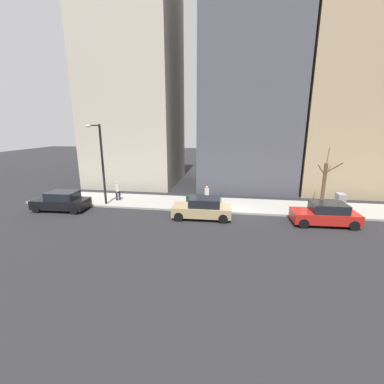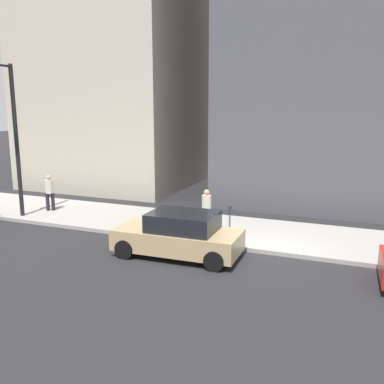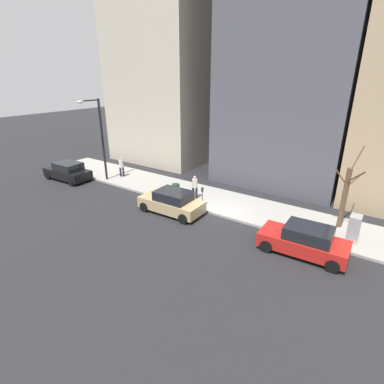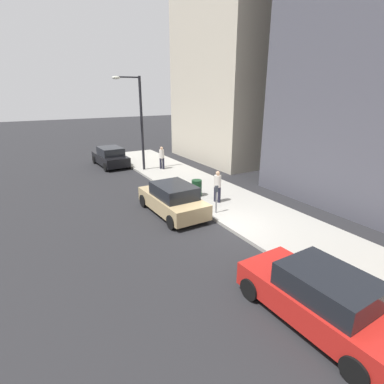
{
  "view_description": "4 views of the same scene",
  "coord_description": "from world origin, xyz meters",
  "views": [
    {
      "loc": [
        -18.76,
        0.53,
        6.48
      ],
      "look_at": [
        0.57,
        3.52,
        1.46
      ],
      "focal_mm": 24.0,
      "sensor_mm": 36.0,
      "label": 1
    },
    {
      "loc": [
        -13.73,
        -3.0,
        5.03
      ],
      "look_at": [
        1.88,
        3.25,
        1.54
      ],
      "focal_mm": 40.0,
      "sensor_mm": 36.0,
      "label": 2
    },
    {
      "loc": [
        -14.91,
        -8.63,
        8.39
      ],
      "look_at": [
        -0.4,
        1.46,
        1.4
      ],
      "focal_mm": 28.0,
      "sensor_mm": 36.0,
      "label": 3
    },
    {
      "loc": [
        -7.15,
        -9.68,
        5.66
      ],
      "look_at": [
        -0.18,
        2.44,
        0.94
      ],
      "focal_mm": 28.0,
      "sensor_mm": 36.0,
      "label": 4
    }
  ],
  "objects": [
    {
      "name": "trash_bin",
      "position": [
        0.9,
        3.79,
        0.6
      ],
      "size": [
        0.56,
        0.56,
        0.9
      ],
      "primitive_type": "cylinder",
      "color": "#14381E",
      "rests_on": "sidewalk"
    },
    {
      "name": "bare_tree",
      "position": [
        2.61,
        -6.85,
        2.09
      ],
      "size": [
        1.95,
        1.53,
        4.67
      ],
      "color": "brown",
      "rests_on": "sidewalk"
    },
    {
      "name": "parked_car_red",
      "position": [
        -1.22,
        -5.86,
        0.74
      ],
      "size": [
        2.05,
        4.26,
        1.52
      ],
      "rotation": [
        0.0,
        0.0,
        0.04
      ],
      "color": "red",
      "rests_on": "ground"
    },
    {
      "name": "office_tower_left",
      "position": [
        10.81,
        -11.3,
        9.53
      ],
      "size": [
        10.61,
        10.61,
        19.06
      ],
      "primitive_type": "cube",
      "color": "tan",
      "rests_on": "ground"
    },
    {
      "name": "parked_car_black",
      "position": [
        -1.14,
        13.71,
        0.74
      ],
      "size": [
        2.07,
        4.27,
        1.52
      ],
      "rotation": [
        0.0,
        0.0,
        0.04
      ],
      "color": "black",
      "rests_on": "ground"
    },
    {
      "name": "parked_car_tan",
      "position": [
        -1.22,
        2.47,
        0.74
      ],
      "size": [
        2.01,
        4.24,
        1.52
      ],
      "rotation": [
        0.0,
        0.0,
        0.02
      ],
      "color": "tan",
      "rests_on": "ground"
    },
    {
      "name": "office_tower_right",
      "position": [
        10.23,
        11.48,
        10.28
      ],
      "size": [
        9.45,
        9.45,
        20.57
      ],
      "primitive_type": "cube",
      "color": "#BCB29E",
      "rests_on": "ground"
    },
    {
      "name": "office_block_center",
      "position": [
        10.31,
        -0.95,
        11.76
      ],
      "size": [
        9.63,
        9.63,
        23.52
      ],
      "primitive_type": "cube",
      "color": "#4C4C56",
      "rests_on": "ground"
    },
    {
      "name": "pedestrian_near_meter",
      "position": [
        1.34,
        2.43,
        1.09
      ],
      "size": [
        0.36,
        0.39,
        1.66
      ],
      "rotation": [
        0.0,
        0.0,
        1.92
      ],
      "color": "#1E1E2D",
      "rests_on": "sidewalk"
    },
    {
      "name": "utility_box",
      "position": [
        1.3,
        -7.69,
        0.85
      ],
      "size": [
        0.83,
        0.61,
        1.43
      ],
      "color": "#A8A399",
      "rests_on": "sidewalk"
    },
    {
      "name": "sidewalk",
      "position": [
        2.0,
        0.0,
        0.07
      ],
      "size": [
        4.0,
        36.0,
        0.15
      ],
      "primitive_type": "cube",
      "color": "#9E9B93",
      "rests_on": "ground"
    },
    {
      "name": "ground_plane",
      "position": [
        0.0,
        0.0,
        0.0
      ],
      "size": [
        120.0,
        120.0,
        0.0
      ],
      "primitive_type": "plane",
      "color": "#232326"
    },
    {
      "name": "streetlamp",
      "position": [
        0.28,
        10.84,
        4.02
      ],
      "size": [
        1.97,
        0.32,
        6.5
      ],
      "color": "black",
      "rests_on": "sidewalk"
    },
    {
      "name": "pedestrian_midblock",
      "position": [
        1.77,
        10.3,
        1.09
      ],
      "size": [
        0.36,
        0.37,
        1.66
      ],
      "rotation": [
        0.0,
        0.0,
        5.22
      ],
      "color": "#1E1E2D",
      "rests_on": "sidewalk"
    },
    {
      "name": "parking_meter",
      "position": [
        0.45,
        1.22,
        0.98
      ],
      "size": [
        0.14,
        0.1,
        1.35
      ],
      "color": "slate",
      "rests_on": "sidewalk"
    }
  ]
}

